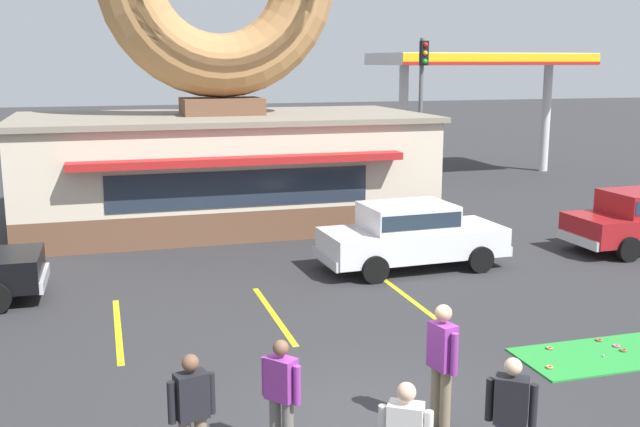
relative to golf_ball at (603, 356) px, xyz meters
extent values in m
cube|color=brown|center=(-4.39, 12.78, 0.40)|extent=(12.00, 6.00, 0.90)
cube|color=beige|center=(-4.39, 12.78, 2.00)|extent=(12.00, 6.00, 2.30)
cube|color=gray|center=(-4.39, 12.78, 3.23)|extent=(12.30, 6.30, 0.16)
cube|color=#B21E1E|center=(-4.39, 9.48, 2.30)|extent=(9.00, 0.60, 0.20)
cube|color=#232D3D|center=(-4.39, 9.77, 1.50)|extent=(7.20, 0.03, 1.00)
cube|color=brown|center=(-4.39, 12.78, 3.56)|extent=(2.40, 1.80, 0.50)
cube|color=green|center=(0.55, 0.09, -0.04)|extent=(3.90, 1.44, 0.03)
torus|color=#D17F47|center=(-1.15, -0.16, 0.00)|extent=(0.13, 0.13, 0.04)
torus|color=brown|center=(0.49, 0.11, 0.00)|extent=(0.13, 0.13, 0.04)
torus|color=brown|center=(0.40, 0.65, 0.00)|extent=(0.13, 0.13, 0.04)
torus|color=#D8667F|center=(0.51, 0.32, 0.00)|extent=(0.13, 0.13, 0.04)
torus|color=#A5724C|center=(-0.68, 0.57, 0.00)|extent=(0.13, 0.13, 0.04)
sphere|color=white|center=(0.00, 0.00, 0.00)|extent=(0.04, 0.04, 0.04)
cube|color=silver|center=(-0.86, 6.18, 0.61)|extent=(4.47, 1.95, 0.68)
cube|color=silver|center=(-1.01, 6.17, 1.25)|extent=(2.17, 1.65, 0.60)
cube|color=#232D3D|center=(-1.01, 6.17, 1.27)|extent=(2.08, 1.67, 0.36)
cube|color=silver|center=(1.37, 6.28, 0.37)|extent=(0.17, 1.67, 0.24)
cube|color=silver|center=(-3.08, 6.08, 0.37)|extent=(0.17, 1.67, 0.24)
cylinder|color=black|center=(0.47, 7.12, 0.27)|extent=(0.65, 0.25, 0.64)
cylinder|color=black|center=(0.54, 5.36, 0.27)|extent=(0.65, 0.25, 0.64)
cylinder|color=black|center=(-2.26, 7.00, 0.27)|extent=(0.65, 0.25, 0.64)
cylinder|color=black|center=(-2.18, 5.24, 0.27)|extent=(0.65, 0.25, 0.64)
cube|color=silver|center=(-9.31, 6.27, 0.37)|extent=(0.13, 1.67, 0.24)
cylinder|color=black|center=(-10.16, 7.17, 0.27)|extent=(0.64, 0.23, 0.64)
cube|color=silver|center=(3.71, 6.05, 0.37)|extent=(0.14, 1.67, 0.24)
cylinder|color=black|center=(4.56, 6.96, 0.27)|extent=(0.65, 0.24, 0.64)
cylinder|color=black|center=(4.60, 5.20, 0.27)|extent=(0.65, 0.24, 0.64)
cylinder|color=#7F7056|center=(-3.75, -1.34, 0.38)|extent=(0.15, 0.15, 0.87)
cylinder|color=#7F7056|center=(-3.70, -1.54, 0.38)|extent=(0.15, 0.15, 0.87)
cube|color=#8C3393|center=(-3.72, -1.44, 1.14)|extent=(0.32, 0.43, 0.64)
cylinder|color=#8C3393|center=(-3.78, -1.20, 1.10)|extent=(0.10, 0.10, 0.58)
cylinder|color=#8C3393|center=(-3.67, -1.68, 1.10)|extent=(0.10, 0.10, 0.58)
sphere|color=tan|center=(-3.72, -1.44, 1.60)|extent=(0.23, 0.23, 0.23)
cylinder|color=slate|center=(-6.04, -1.44, 0.33)|extent=(0.15, 0.15, 0.76)
cube|color=#8C3393|center=(-5.98, -1.52, 0.98)|extent=(0.43, 0.45, 0.55)
cylinder|color=#8C3393|center=(-5.82, -1.71, 0.95)|extent=(0.10, 0.10, 0.51)
cylinder|color=#8C3393|center=(-6.14, -1.32, 0.95)|extent=(0.10, 0.10, 0.51)
sphere|color=brown|center=(-5.98, -1.52, 1.39)|extent=(0.20, 0.20, 0.20)
sphere|color=beige|center=(-5.03, -3.26, 1.45)|extent=(0.21, 0.21, 0.21)
cube|color=black|center=(-7.13, -1.74, 1.00)|extent=(0.43, 0.33, 0.56)
cylinder|color=black|center=(-6.88, -1.68, 0.97)|extent=(0.10, 0.10, 0.52)
cylinder|color=black|center=(-7.37, -1.80, 0.97)|extent=(0.10, 0.10, 0.52)
sphere|color=brown|center=(-7.13, -1.74, 1.42)|extent=(0.21, 0.21, 0.21)
cube|color=black|center=(-3.55, -2.94, 1.01)|extent=(0.45, 0.42, 0.57)
cylinder|color=black|center=(-3.75, -2.79, 0.98)|extent=(0.10, 0.10, 0.52)
cylinder|color=black|center=(-3.35, -3.09, 0.98)|extent=(0.10, 0.10, 0.52)
sphere|color=beige|center=(-3.55, -2.94, 1.43)|extent=(0.21, 0.21, 0.21)
cylinder|color=#232833|center=(1.33, 9.36, 0.42)|extent=(0.56, 0.56, 0.95)
torus|color=black|center=(1.33, 9.36, 0.90)|extent=(0.57, 0.57, 0.05)
cylinder|color=#595B60|center=(3.71, 16.17, 2.85)|extent=(0.16, 0.16, 5.80)
cube|color=black|center=(3.71, 15.99, 5.20)|extent=(0.28, 0.24, 0.90)
sphere|color=red|center=(3.71, 15.87, 5.50)|extent=(0.18, 0.18, 0.18)
sphere|color=orange|center=(3.71, 15.87, 5.20)|extent=(0.18, 0.18, 0.18)
sphere|color=green|center=(3.71, 15.87, 4.90)|extent=(0.18, 0.18, 0.18)
cylinder|color=silver|center=(4.53, 19.79, 2.35)|extent=(0.40, 0.40, 4.80)
cylinder|color=silver|center=(11.53, 19.79, 2.35)|extent=(0.40, 0.40, 4.80)
cube|color=silver|center=(8.03, 19.79, 5.00)|extent=(9.00, 4.40, 0.50)
cube|color=yellow|center=(8.03, 17.57, 5.00)|extent=(9.00, 0.04, 0.44)
cube|color=red|center=(8.03, 17.54, 4.83)|extent=(9.00, 0.04, 0.12)
cube|color=yellow|center=(-7.88, 3.78, -0.05)|extent=(0.12, 3.60, 0.01)
cube|color=yellow|center=(-4.88, 3.78, -0.05)|extent=(0.12, 3.60, 0.01)
cube|color=yellow|center=(-1.88, 3.78, -0.05)|extent=(0.12, 3.60, 0.01)
camera|label=1|loc=(-8.00, -10.10, 4.90)|focal=42.00mm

